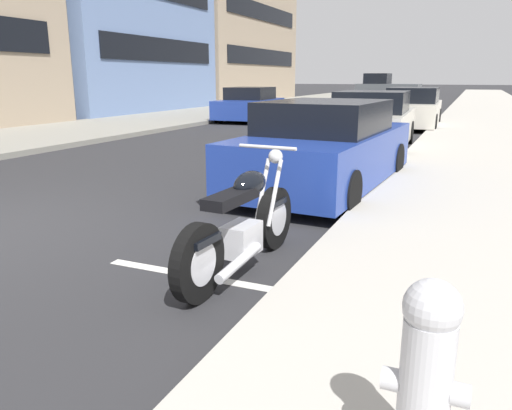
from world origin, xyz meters
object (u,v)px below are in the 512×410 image
object	(u,v)px
parked_motorcycle	(243,226)
fire_hydrant	(426,370)
parked_car_behind_motorcycle	(372,122)
parked_car_far_down_curb	(413,109)
crossing_truck	(386,88)
parked_car_second_in_row	(326,148)
car_opposite_curb	(250,105)

from	to	relation	value
parked_motorcycle	fire_hydrant	distance (m)	2.73
parked_motorcycle	parked_car_behind_motorcycle	bearing A→B (deg)	6.26
parked_car_far_down_curb	crossing_truck	size ratio (longest dim) A/B	0.89
parked_motorcycle	parked_car_second_in_row	distance (m)	3.81
parked_car_second_in_row	parked_car_far_down_curb	bearing A→B (deg)	2.85
parked_car_second_in_row	fire_hydrant	size ratio (longest dim) A/B	5.28
parked_car_behind_motorcycle	fire_hydrant	xyz separation A→B (m)	(-10.76, -2.26, -0.08)
crossing_truck	fire_hydrant	bearing A→B (deg)	102.42
crossing_truck	car_opposite_curb	world-z (taller)	crossing_truck
parked_motorcycle	crossing_truck	world-z (taller)	crossing_truck
parked_motorcycle	parked_car_second_in_row	bearing A→B (deg)	7.39
parked_motorcycle	car_opposite_curb	xyz separation A→B (m)	(15.32, 6.80, 0.21)
parked_car_behind_motorcycle	crossing_truck	size ratio (longest dim) A/B	0.91
parked_car_behind_motorcycle	fire_hydrant	bearing A→B (deg)	-170.67
crossing_truck	fire_hydrant	world-z (taller)	crossing_truck
parked_car_second_in_row	parked_car_behind_motorcycle	world-z (taller)	parked_car_behind_motorcycle
fire_hydrant	car_opposite_curb	bearing A→B (deg)	26.36
parked_car_behind_motorcycle	car_opposite_curb	distance (m)	9.15
car_opposite_curb	fire_hydrant	xyz separation A→B (m)	(-17.36, -8.60, -0.05)
parked_car_behind_motorcycle	parked_car_far_down_curb	world-z (taller)	parked_car_behind_motorcycle
parked_car_second_in_row	crossing_truck	distance (m)	33.37
parked_car_far_down_curb	car_opposite_curb	distance (m)	6.66
parked_car_second_in_row	parked_car_behind_motorcycle	bearing A→B (deg)	5.57
parked_car_behind_motorcycle	parked_car_second_in_row	bearing A→B (deg)	179.59
parked_motorcycle	parked_car_behind_motorcycle	distance (m)	8.74
parked_car_far_down_curb	fire_hydrant	distance (m)	17.01
parked_motorcycle	parked_car_far_down_curb	size ratio (longest dim) A/B	0.49
parked_car_behind_motorcycle	fire_hydrant	distance (m)	11.00
parked_car_second_in_row	fire_hydrant	bearing A→B (deg)	-156.95
car_opposite_curb	parked_motorcycle	bearing A→B (deg)	20.20
parked_car_behind_motorcycle	parked_car_far_down_curb	bearing A→B (deg)	-5.32
parked_motorcycle	parked_car_behind_motorcycle	size ratio (longest dim) A/B	0.48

